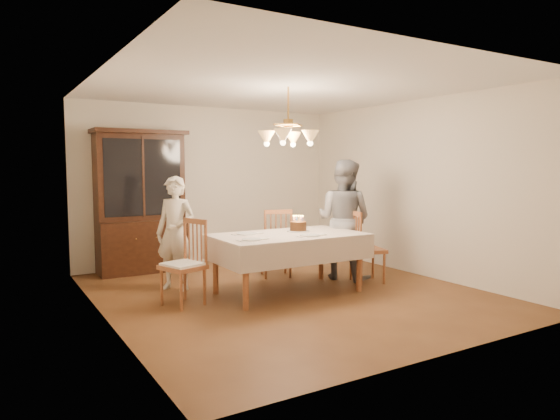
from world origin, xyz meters
TOP-DOWN VIEW (x-y plane):
  - ground at (0.00, 0.00)m, footprint 5.00×5.00m
  - room_shell at (0.00, 0.00)m, footprint 5.00×5.00m
  - dining_table at (0.00, 0.00)m, footprint 1.90×1.10m
  - china_hutch at (-1.25, 2.25)m, footprint 1.38×0.54m
  - chair_far_side at (0.35, 0.90)m, footprint 0.55×0.54m
  - chair_left_end at (-1.35, 0.14)m, footprint 0.54×0.55m
  - chair_right_end at (1.26, -0.06)m, footprint 0.53×0.54m
  - elderly_woman at (-1.17, 0.90)m, footprint 0.63×0.64m
  - adult_in_grey at (1.12, 0.29)m, footprint 0.95×1.03m
  - birthday_cake at (0.24, 0.13)m, footprint 0.30×0.30m
  - place_setting_near_left at (-0.63, -0.23)m, footprint 0.37×0.23m
  - place_setting_near_right at (0.15, -0.29)m, footprint 0.39×0.24m
  - place_setting_far_left at (-0.45, 0.25)m, footprint 0.40×0.26m
  - chandelier at (-0.00, -0.00)m, footprint 0.62×0.62m

SIDE VIEW (x-z plane):
  - ground at x=0.00m, z-range 0.00..0.00m
  - chair_far_side at x=0.35m, z-range -0.06..0.94m
  - chair_right_end at x=1.26m, z-range -0.06..0.94m
  - chair_left_end at x=-1.35m, z-range -0.05..0.95m
  - dining_table at x=0.00m, z-range 0.30..1.06m
  - elderly_woman at x=-1.17m, z-range 0.00..1.49m
  - place_setting_near_left at x=-0.63m, z-range 0.76..0.77m
  - place_setting_near_right at x=0.15m, z-range 0.76..0.77m
  - place_setting_far_left at x=-0.45m, z-range 0.76..0.77m
  - birthday_cake at x=0.24m, z-range 0.71..0.93m
  - adult_in_grey at x=1.12m, z-range 0.00..1.71m
  - china_hutch at x=-1.25m, z-range -0.04..2.12m
  - room_shell at x=0.00m, z-range -0.92..4.08m
  - chandelier at x=0.00m, z-range 1.61..2.34m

